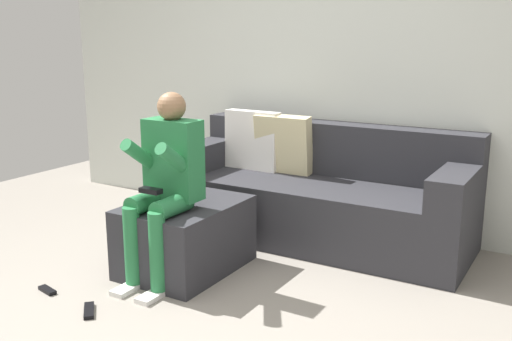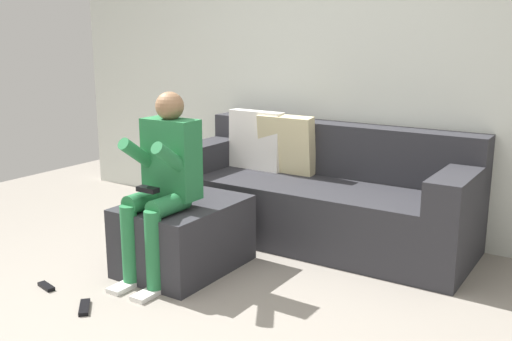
% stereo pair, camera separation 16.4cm
% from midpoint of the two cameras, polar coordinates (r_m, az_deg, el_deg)
% --- Properties ---
extents(ground_plane, '(7.07, 7.07, 0.00)m').
position_cam_midpoint_polar(ground_plane, '(3.20, -10.82, -15.47)').
color(ground_plane, gray).
extents(wall_back, '(5.44, 0.10, 2.41)m').
position_cam_midpoint_polar(wall_back, '(4.69, 6.62, 9.21)').
color(wall_back, silver).
rests_on(wall_back, ground_plane).
extents(couch_sectional, '(2.21, 0.85, 0.93)m').
position_cam_midpoint_polar(couch_sectional, '(4.42, 5.11, -2.34)').
color(couch_sectional, '#2D2D33').
rests_on(couch_sectional, ground_plane).
extents(ottoman, '(0.61, 0.81, 0.46)m').
position_cam_midpoint_polar(ottoman, '(3.90, -8.10, -6.39)').
color(ottoman, '#2D2D33').
rests_on(ottoman, ground_plane).
extents(person_seated, '(0.36, 0.56, 1.18)m').
position_cam_midpoint_polar(person_seated, '(3.63, -10.16, -0.70)').
color(person_seated, '#26723F').
rests_on(person_seated, ground_plane).
extents(remote_near_ottoman, '(0.17, 0.17, 0.02)m').
position_cam_midpoint_polar(remote_near_ottoman, '(3.52, -17.32, -12.94)').
color(remote_near_ottoman, black).
rests_on(remote_near_ottoman, ground_plane).
extents(remote_by_storage_bin, '(0.15, 0.08, 0.02)m').
position_cam_midpoint_polar(remote_by_storage_bin, '(3.85, -20.88, -10.87)').
color(remote_by_storage_bin, black).
rests_on(remote_by_storage_bin, ground_plane).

